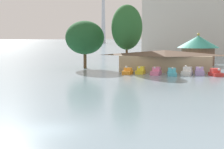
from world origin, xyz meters
TOP-DOWN VIEW (x-y plane):
  - ground_plane at (0.00, 0.00)m, footprint 2000.00×2000.00m
  - pedal_boat_orange at (2.23, 36.55)m, footprint 1.90×2.64m
  - pedal_boat_yellow at (4.53, 37.27)m, footprint 1.85×2.53m
  - pedal_boat_pink at (7.38, 36.44)m, footprint 2.09×3.03m
  - pedal_boat_cyan at (10.14, 35.54)m, footprint 1.64×2.81m
  - pedal_boat_white at (12.87, 36.80)m, footprint 2.38×3.33m
  - pedal_boat_lavender at (15.09, 37.33)m, footprint 1.62×2.38m
  - pedal_boat_red at (17.71, 36.11)m, footprint 2.33×3.08m
  - boathouse at (8.98, 42.50)m, footprint 18.78×7.10m
  - green_roof_pavilion at (17.31, 59.04)m, footprint 10.11×10.11m
  - shoreline_tree_tall_left at (-8.00, 46.64)m, footprint 8.36×8.36m
  - shoreline_tree_mid at (1.15, 45.87)m, footprint 6.47×6.47m
  - background_building_block at (16.72, 103.22)m, footprint 30.39×17.52m

SIDE VIEW (x-z plane):
  - ground_plane at x=0.00m, z-range 0.00..0.00m
  - pedal_boat_orange at x=2.23m, z-range -0.33..1.28m
  - pedal_boat_red at x=17.71m, z-range -0.21..1.23m
  - pedal_boat_cyan at x=10.14m, z-range -0.29..1.34m
  - pedal_boat_yellow at x=4.53m, z-range -0.21..1.29m
  - pedal_boat_pink at x=7.38m, z-range -0.25..1.34m
  - pedal_boat_lavender at x=15.09m, z-range -0.23..1.37m
  - pedal_boat_white at x=12.87m, z-range -0.35..1.50m
  - boathouse at x=8.98m, z-range 0.09..4.29m
  - green_roof_pavilion at x=17.31m, z-range 0.08..7.86m
  - shoreline_tree_tall_left at x=-8.00m, z-range 1.51..11.74m
  - shoreline_tree_mid at x=1.15m, z-range 2.03..15.48m
  - background_building_block at x=16.72m, z-range 0.02..22.82m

